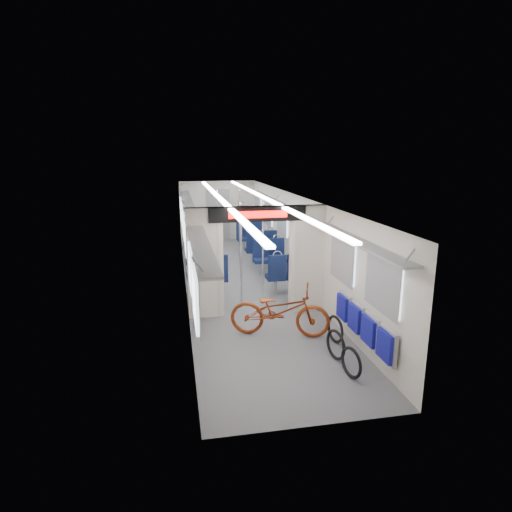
{
  "coord_description": "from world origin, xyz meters",
  "views": [
    {
      "loc": [
        -1.65,
        -10.52,
        3.37
      ],
      "look_at": [
        0.06,
        -1.6,
        1.16
      ],
      "focal_mm": 30.0,
      "sensor_mm": 36.0,
      "label": 1
    }
  ],
  "objects_px": {
    "bike_hoop_c": "(335,330)",
    "stanchion_near_right": "(263,254)",
    "seat_bay_near_left": "(205,263)",
    "seat_bay_far_left": "(198,239)",
    "stanchion_near_left": "(241,254)",
    "stanchion_far_right": "(239,228)",
    "bike_hoop_a": "(351,364)",
    "bike_hoop_b": "(336,346)",
    "seat_bay_far_right": "(255,239)",
    "bicycle": "(280,311)",
    "flip_bench": "(363,324)",
    "seat_bay_near_right": "(277,262)",
    "stanchion_far_left": "(218,229)"
  },
  "relations": [
    {
      "from": "bike_hoop_c",
      "to": "stanchion_near_right",
      "type": "xyz_separation_m",
      "value": [
        -0.87,
        2.3,
        0.92
      ]
    },
    {
      "from": "seat_bay_near_left",
      "to": "seat_bay_far_left",
      "type": "distance_m",
      "value": 3.31
    },
    {
      "from": "stanchion_near_left",
      "to": "stanchion_far_right",
      "type": "relative_size",
      "value": 1.0
    },
    {
      "from": "bike_hoop_a",
      "to": "stanchion_far_right",
      "type": "height_order",
      "value": "stanchion_far_right"
    },
    {
      "from": "bike_hoop_b",
      "to": "seat_bay_far_right",
      "type": "xyz_separation_m",
      "value": [
        0.05,
        7.46,
        0.33
      ]
    },
    {
      "from": "stanchion_near_left",
      "to": "bike_hoop_b",
      "type": "bearing_deg",
      "value": -69.91
    },
    {
      "from": "stanchion_near_left",
      "to": "stanchion_near_right",
      "type": "relative_size",
      "value": 1.0
    },
    {
      "from": "bicycle",
      "to": "seat_bay_far_right",
      "type": "bearing_deg",
      "value": 12.06
    },
    {
      "from": "flip_bench",
      "to": "seat_bay_near_right",
      "type": "relative_size",
      "value": 1.01
    },
    {
      "from": "bicycle",
      "to": "seat_bay_far_right",
      "type": "relative_size",
      "value": 0.83
    },
    {
      "from": "flip_bench",
      "to": "seat_bay_far_right",
      "type": "xyz_separation_m",
      "value": [
        -0.42,
        7.45,
        -0.01
      ]
    },
    {
      "from": "flip_bench",
      "to": "stanchion_near_left",
      "type": "bearing_deg",
      "value": 117.62
    },
    {
      "from": "seat_bay_near_left",
      "to": "stanchion_near_right",
      "type": "height_order",
      "value": "stanchion_near_right"
    },
    {
      "from": "bike_hoop_a",
      "to": "stanchion_near_right",
      "type": "distance_m",
      "value": 3.71
    },
    {
      "from": "bicycle",
      "to": "bike_hoop_c",
      "type": "height_order",
      "value": "bicycle"
    },
    {
      "from": "bike_hoop_a",
      "to": "seat_bay_near_right",
      "type": "distance_m",
      "value": 5.03
    },
    {
      "from": "seat_bay_near_right",
      "to": "stanchion_far_right",
      "type": "relative_size",
      "value": 0.91
    },
    {
      "from": "seat_bay_near_right",
      "to": "seat_bay_far_left",
      "type": "height_order",
      "value": "seat_bay_near_right"
    },
    {
      "from": "bike_hoop_b",
      "to": "stanchion_far_left",
      "type": "bearing_deg",
      "value": 101.71
    },
    {
      "from": "bicycle",
      "to": "stanchion_near_right",
      "type": "distance_m",
      "value": 1.92
    },
    {
      "from": "stanchion_far_left",
      "to": "seat_bay_near_left",
      "type": "bearing_deg",
      "value": -107.99
    },
    {
      "from": "seat_bay_near_left",
      "to": "stanchion_far_left",
      "type": "relative_size",
      "value": 0.96
    },
    {
      "from": "flip_bench",
      "to": "stanchion_far_left",
      "type": "relative_size",
      "value": 0.92
    },
    {
      "from": "bicycle",
      "to": "seat_bay_near_left",
      "type": "bearing_deg",
      "value": 36.59
    },
    {
      "from": "stanchion_near_right",
      "to": "bike_hoop_a",
      "type": "bearing_deg",
      "value": -79.57
    },
    {
      "from": "bike_hoop_a",
      "to": "seat_bay_near_right",
      "type": "xyz_separation_m",
      "value": [
        0.04,
        5.02,
        0.32
      ]
    },
    {
      "from": "stanchion_far_left",
      "to": "stanchion_far_right",
      "type": "height_order",
      "value": "same"
    },
    {
      "from": "bicycle",
      "to": "seat_bay_far_left",
      "type": "distance_m",
      "value": 6.91
    },
    {
      "from": "seat_bay_near_right",
      "to": "stanchion_far_left",
      "type": "xyz_separation_m",
      "value": [
        -1.34,
        1.83,
        0.61
      ]
    },
    {
      "from": "stanchion_near_left",
      "to": "bike_hoop_a",
      "type": "bearing_deg",
      "value": -72.89
    },
    {
      "from": "stanchion_near_right",
      "to": "seat_bay_near_left",
      "type": "bearing_deg",
      "value": 124.82
    },
    {
      "from": "seat_bay_far_left",
      "to": "stanchion_near_right",
      "type": "height_order",
      "value": "stanchion_near_right"
    },
    {
      "from": "bike_hoop_c",
      "to": "seat_bay_near_left",
      "type": "xyz_separation_m",
      "value": [
        -2.05,
        4.0,
        0.33
      ]
    },
    {
      "from": "bicycle",
      "to": "stanchion_near_left",
      "type": "height_order",
      "value": "stanchion_near_left"
    },
    {
      "from": "stanchion_near_left",
      "to": "stanchion_far_right",
      "type": "bearing_deg",
      "value": 81.99
    },
    {
      "from": "bike_hoop_c",
      "to": "stanchion_far_left",
      "type": "bearing_deg",
      "value": 105.18
    },
    {
      "from": "bike_hoop_c",
      "to": "stanchion_near_left",
      "type": "height_order",
      "value": "stanchion_near_left"
    },
    {
      "from": "seat_bay_near_left",
      "to": "stanchion_near_left",
      "type": "height_order",
      "value": "stanchion_near_left"
    },
    {
      "from": "seat_bay_far_right",
      "to": "stanchion_far_right",
      "type": "xyz_separation_m",
      "value": [
        -0.69,
        -1.06,
        0.58
      ]
    },
    {
      "from": "bike_hoop_a",
      "to": "bike_hoop_b",
      "type": "distance_m",
      "value": 0.61
    },
    {
      "from": "seat_bay_far_left",
      "to": "stanchion_far_left",
      "type": "distance_m",
      "value": 1.87
    },
    {
      "from": "seat_bay_near_right",
      "to": "bike_hoop_b",
      "type": "bearing_deg",
      "value": -90.67
    },
    {
      "from": "bike_hoop_a",
      "to": "bike_hoop_b",
      "type": "relative_size",
      "value": 0.96
    },
    {
      "from": "stanchion_far_left",
      "to": "bike_hoop_b",
      "type": "bearing_deg",
      "value": -78.29
    },
    {
      "from": "seat_bay_near_right",
      "to": "stanchion_far_left",
      "type": "distance_m",
      "value": 2.35
    },
    {
      "from": "bicycle",
      "to": "flip_bench",
      "type": "distance_m",
      "value": 1.6
    },
    {
      "from": "bike_hoop_b",
      "to": "stanchion_near_left",
      "type": "distance_m",
      "value": 3.36
    },
    {
      "from": "seat_bay_far_right",
      "to": "stanchion_far_left",
      "type": "xyz_separation_m",
      "value": [
        -1.34,
        -1.23,
        0.58
      ]
    },
    {
      "from": "flip_bench",
      "to": "bike_hoop_a",
      "type": "distance_m",
      "value": 0.85
    },
    {
      "from": "seat_bay_near_right",
      "to": "stanchion_far_right",
      "type": "height_order",
      "value": "stanchion_far_right"
    }
  ]
}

